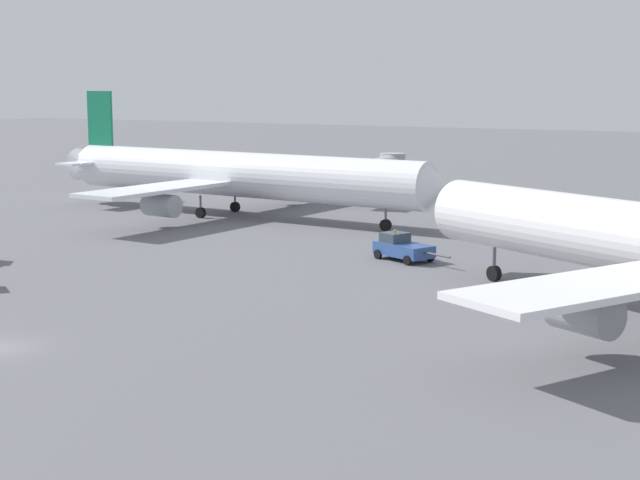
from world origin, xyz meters
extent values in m
plane|color=slate|center=(0.00, 0.00, 0.00)|extent=(600.00, 600.00, 0.00)
cylinder|color=white|center=(-20.83, 57.50, 5.28)|extent=(51.86, 9.24, 5.52)
cone|color=white|center=(6.10, 55.55, 5.28)|extent=(3.16, 5.27, 5.08)
cone|color=white|center=(-47.55, 59.43, 5.28)|extent=(3.91, 4.67, 4.42)
cube|color=white|center=(-23.40, 57.68, 4.45)|extent=(9.62, 45.07, 0.44)
cube|color=white|center=(-45.06, 59.25, 5.83)|extent=(4.13, 13.20, 0.28)
cube|color=#14724C|center=(-44.76, 59.23, 11.69)|extent=(4.41, 0.68, 7.31)
cylinder|color=#999EA3|center=(-23.31, 45.12, 2.65)|extent=(4.38, 2.90, 2.60)
cylinder|color=#999EA3|center=(-21.50, 70.10, 2.65)|extent=(4.38, 2.90, 2.60)
cylinder|color=slate|center=(-24.15, 61.15, 1.72)|extent=(0.28, 0.28, 2.14)
cylinder|color=black|center=(-24.15, 61.15, 0.65)|extent=(1.34, 0.64, 1.30)
cylinder|color=slate|center=(-24.64, 54.37, 1.72)|extent=(0.28, 0.28, 2.14)
cylinder|color=black|center=(-24.64, 54.37, 0.65)|extent=(1.34, 0.64, 1.30)
cylinder|color=slate|center=(-0.24, 56.01, 1.72)|extent=(0.28, 0.28, 2.14)
cylinder|color=black|center=(-0.24, 56.01, 0.65)|extent=(1.34, 0.64, 1.30)
cone|color=white|center=(14.50, 37.83, 5.54)|extent=(4.68, 5.53, 4.78)
cylinder|color=#999EA3|center=(32.36, 15.02, 2.96)|extent=(4.92, 4.23, 2.60)
cylinder|color=slate|center=(19.79, 35.11, 1.92)|extent=(0.28, 0.28, 2.55)
cylinder|color=black|center=(19.79, 35.11, 0.65)|extent=(1.41, 1.08, 1.30)
cube|color=#2D4C8C|center=(9.21, 40.18, 1.02)|extent=(6.34, 4.83, 1.14)
cube|color=#333D47|center=(8.05, 40.67, 2.04)|extent=(2.77, 2.89, 0.90)
cylinder|color=#4C4C51|center=(13.29, 38.45, 1.13)|extent=(3.02, 1.43, 0.20)
sphere|color=orange|center=(8.05, 40.67, 2.67)|extent=(0.24, 0.24, 0.24)
cylinder|color=black|center=(6.77, 39.68, 0.45)|extent=(0.95, 0.63, 0.90)
cylinder|color=black|center=(7.88, 42.29, 0.45)|extent=(0.95, 0.63, 0.90)
cylinder|color=black|center=(10.53, 38.08, 0.45)|extent=(0.95, 0.63, 0.90)
cylinder|color=black|center=(11.64, 40.69, 0.45)|extent=(0.95, 0.63, 0.90)
cylinder|color=#B7B7BC|center=(-13.66, 79.99, 4.31)|extent=(6.64, 20.55, 3.20)
cylinder|color=#99999E|center=(-15.40, 90.00, 4.31)|extent=(3.84, 3.84, 3.52)
cylinder|color=#595960|center=(-15.23, 89.01, 2.15)|extent=(0.70, 0.70, 4.31)
camera|label=1|loc=(46.21, -41.55, 16.39)|focal=54.53mm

